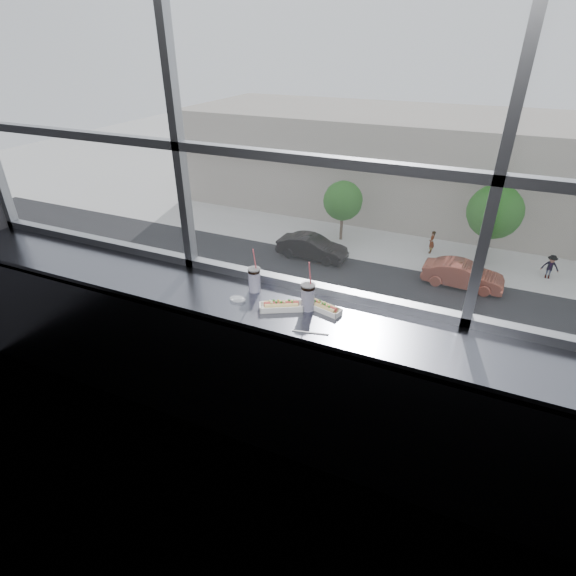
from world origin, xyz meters
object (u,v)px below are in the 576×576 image
at_px(soda_cup_right, 308,295).
at_px(hotdog_tray_right, 323,307).
at_px(tree_left, 343,201).
at_px(pedestrian_b, 432,240).
at_px(pedestrian_c, 551,264).
at_px(car_near_a, 210,288).
at_px(wrapper, 238,299).
at_px(car_near_d, 574,373).
at_px(loose_straw, 310,332).
at_px(car_far_b, 464,271).
at_px(hotdog_tray_left, 281,306).
at_px(soda_cup_left, 254,278).
at_px(tree_center, 495,212).
at_px(car_near_b, 294,307).
at_px(car_far_a, 312,244).

bearing_deg(soda_cup_right, hotdog_tray_right, 15.98).
bearing_deg(tree_left, pedestrian_b, 2.47).
height_order(hotdog_tray_right, soda_cup_right, soda_cup_right).
bearing_deg(pedestrian_c, soda_cup_right, -101.75).
xyz_separation_m(hotdog_tray_right, pedestrian_b, (-1.80, 28.49, -11.10)).
height_order(soda_cup_right, tree_left, soda_cup_right).
bearing_deg(car_near_a, tree_left, -13.99).
bearing_deg(wrapper, car_near_d, 68.36).
xyz_separation_m(car_near_d, pedestrian_c, (-0.26, 11.40, -0.06)).
xyz_separation_m(loose_straw, car_far_b, (0.67, 24.48, -11.00)).
distance_m(hotdog_tray_left, soda_cup_left, 0.31).
height_order(hotdog_tray_left, loose_straw, hotdog_tray_left).
bearing_deg(car_near_a, tree_center, -45.53).
relative_size(wrapper, car_far_b, 0.02).
xyz_separation_m(soda_cup_right, pedestrian_c, (5.75, 27.63, -11.20)).
bearing_deg(car_near_b, car_near_d, -91.90).
height_order(car_near_a, car_near_d, car_near_d).
height_order(soda_cup_left, loose_straw, soda_cup_left).
height_order(loose_straw, tree_center, loose_straw).
distance_m(car_near_b, tree_center, 15.15).
xyz_separation_m(car_near_d, pedestrian_b, (-7.72, 12.28, -0.04)).
distance_m(soda_cup_left, wrapper, 0.19).
bearing_deg(tree_center, car_near_a, -139.55).
height_order(loose_straw, car_far_b, loose_straw).
xyz_separation_m(hotdog_tray_right, tree_center, (1.76, 28.21, -8.41)).
distance_m(loose_straw, car_near_d, 20.69).
bearing_deg(soda_cup_right, tree_left, 106.42).
bearing_deg(pedestrian_b, car_far_b, 30.24).
bearing_deg(wrapper, loose_straw, -14.62).
distance_m(wrapper, car_near_b, 20.77).
distance_m(loose_straw, wrapper, 0.60).
distance_m(wrapper, car_far_a, 28.06).
relative_size(soda_cup_left, car_near_a, 0.06).
xyz_separation_m(loose_straw, tree_center, (1.74, 28.48, -8.39)).
distance_m(pedestrian_b, pedestrian_c, 7.51).
distance_m(soda_cup_left, pedestrian_b, 30.59).
distance_m(car_far_a, tree_left, 4.52).
distance_m(car_far_b, car_near_b, 11.18).
bearing_deg(wrapper, car_near_b, 111.86).
xyz_separation_m(soda_cup_left, tree_center, (2.28, 28.16, -8.48)).
relative_size(hotdog_tray_right, car_near_a, 0.05).
bearing_deg(loose_straw, pedestrian_b, 81.35).
height_order(car_far_a, pedestrian_b, car_far_a).
distance_m(wrapper, tree_center, 29.64).
bearing_deg(soda_cup_left, car_far_a, 109.79).
xyz_separation_m(hotdog_tray_left, tree_center, (2.01, 28.31, -8.41)).
bearing_deg(loose_straw, car_far_a, 98.38).
height_order(soda_cup_right, car_near_a, soda_cup_right).
bearing_deg(wrapper, car_near_a, 125.76).
distance_m(car_near_a, pedestrian_c, 21.28).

